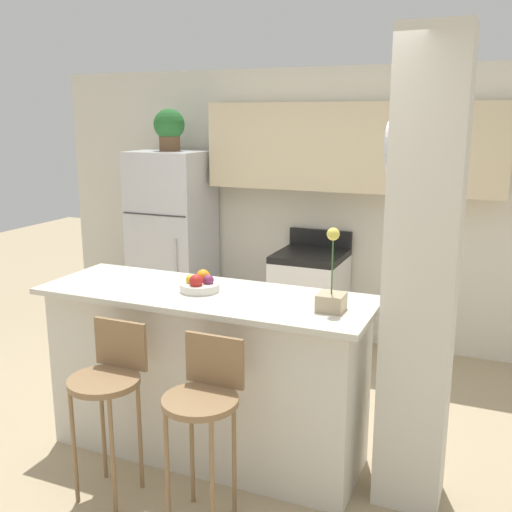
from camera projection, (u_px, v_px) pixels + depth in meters
name	position (u px, v px, depth m)	size (l,w,h in m)	color
ground_plane	(208.00, 450.00, 3.88)	(14.00, 14.00, 0.00)	tan
wall_back	(332.00, 182.00, 5.49)	(5.60, 0.38, 2.55)	silver
pillar_right	(421.00, 280.00, 3.13)	(0.38, 0.32, 2.55)	silver
counter_bar	(206.00, 373.00, 3.76)	(2.07, 0.71, 1.07)	silver
refrigerator	(173.00, 242.00, 5.95)	(0.71, 0.66, 1.79)	silver
stove_range	(310.00, 300.00, 5.51)	(0.60, 0.64, 1.07)	white
bar_stool_left	(109.00, 382.00, 3.32)	(0.40, 0.40, 1.00)	olive
bar_stool_right	(204.00, 402.00, 3.09)	(0.40, 0.40, 1.00)	olive
potted_plant_on_fridge	(169.00, 128.00, 5.69)	(0.30, 0.30, 0.40)	brown
orchid_vase	(331.00, 292.00, 3.27)	(0.15, 0.15, 0.46)	tan
fruit_bowl	(200.00, 284.00, 3.66)	(0.24, 0.24, 0.12)	silver
trash_bin	(216.00, 324.00, 5.69)	(0.28, 0.28, 0.38)	black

